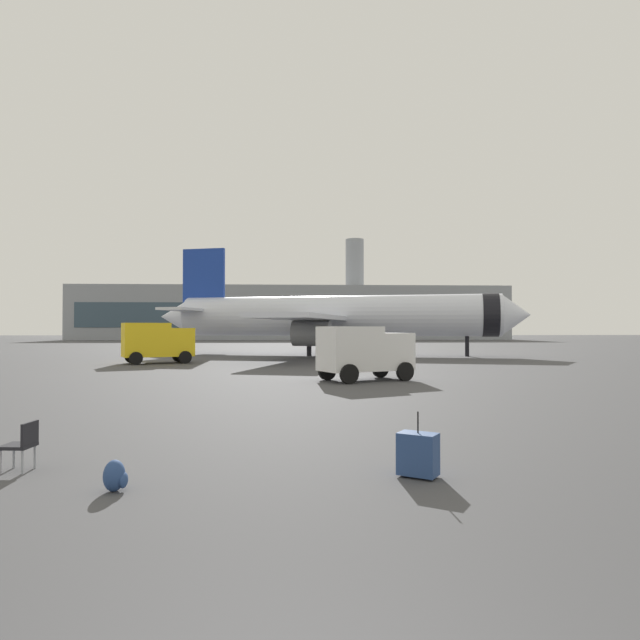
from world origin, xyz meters
The scene contains 9 objects.
airplane_at_gate centered at (3.90, 48.23, 3.66)m, with size 35.21×32.09×10.50m.
service_truck centered at (-9.66, 36.43, 1.61)m, with size 5.28×4.02×2.90m.
cargo_van centered at (3.48, 22.85, 1.45)m, with size 4.83×3.76×2.60m.
safety_cone_near centered at (3.07, 59.67, 0.41)m, with size 0.44×0.44×0.82m.
safety_cone_mid centered at (-9.27, 46.66, 0.41)m, with size 0.44×0.44×0.83m.
rolling_suitcase centered at (2.14, 6.01, 0.39)m, with size 0.75×0.68×1.10m.
traveller_backpack centered at (-2.69, 5.46, 0.23)m, with size 0.36×0.40×0.48m.
gate_chair centered at (-4.70, 6.74, 0.50)m, with size 0.52×0.52×0.86m.
terminal_building centered at (0.06, 127.65, 6.15)m, with size 98.24×23.61×24.11m.
Camera 1 is at (0.02, -3.06, 2.50)m, focal length 30.53 mm.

